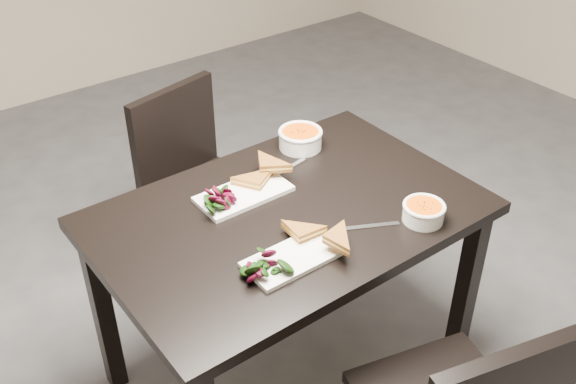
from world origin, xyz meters
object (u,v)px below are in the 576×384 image
(chair_far, at_px, (196,177))
(plate_far, at_px, (244,194))
(soup_bowl_near, at_px, (424,211))
(plate_near, at_px, (293,258))
(table, at_px, (288,235))
(soup_bowl_far, at_px, (300,138))

(chair_far, distance_m, plate_far, 0.63)
(chair_far, xyz_separation_m, soup_bowl_near, (0.24, -1.00, 0.30))
(soup_bowl_near, bearing_deg, chair_far, 103.66)
(chair_far, bearing_deg, plate_near, -114.88)
(chair_far, bearing_deg, soup_bowl_near, -89.26)
(table, distance_m, plate_near, 0.26)
(chair_far, xyz_separation_m, soup_bowl_far, (0.21, -0.42, 0.31))
(plate_near, xyz_separation_m, soup_bowl_far, (0.41, 0.49, 0.03))
(chair_far, bearing_deg, soup_bowl_far, -76.28)
(soup_bowl_near, distance_m, plate_far, 0.58)
(chair_far, height_order, plate_far, chair_far)
(table, xyz_separation_m, plate_near, (-0.13, -0.20, 0.11))
(chair_far, distance_m, soup_bowl_near, 1.07)
(plate_far, relative_size, soup_bowl_far, 1.91)
(table, height_order, soup_bowl_far, soup_bowl_far)
(soup_bowl_far, bearing_deg, plate_far, -158.33)
(plate_far, bearing_deg, soup_bowl_far, 21.67)
(plate_far, bearing_deg, soup_bowl_near, -50.23)
(plate_near, distance_m, soup_bowl_far, 0.63)
(plate_near, height_order, plate_far, plate_far)
(plate_far, xyz_separation_m, soup_bowl_far, (0.34, 0.13, 0.03))
(table, height_order, plate_far, plate_far)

